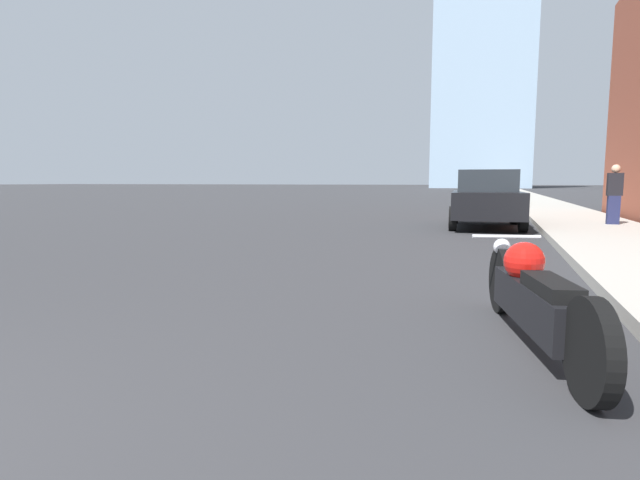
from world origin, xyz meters
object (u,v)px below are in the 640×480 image
object	(u,v)px
parked_car_white	(489,187)
parked_car_red	(491,186)
motorcycle	(533,296)
pedestrian	(614,194)
parked_car_black	(486,199)
parked_car_blue	(493,185)
parked_car_silver	(495,190)

from	to	relation	value
parked_car_white	parked_car_red	xyz separation A→B (m)	(0.10, 11.09, -0.07)
motorcycle	pedestrian	size ratio (longest dim) A/B	1.69
parked_car_black	parked_car_white	world-z (taller)	parked_car_white
motorcycle	parked_car_red	world-z (taller)	parked_car_red
pedestrian	motorcycle	bearing A→B (deg)	-103.93
motorcycle	parked_car_red	bearing A→B (deg)	78.03
motorcycle	parked_car_red	size ratio (longest dim) A/B	0.64
parked_car_blue	pedestrian	size ratio (longest dim) A/B	2.92
parked_car_white	parked_car_blue	distance (m)	22.59
parked_car_silver	parked_car_red	bearing A→B (deg)	91.81
parked_car_black	parked_car_red	size ratio (longest dim) A/B	0.98
parked_car_black	pedestrian	world-z (taller)	pedestrian
parked_car_white	parked_car_blue	xyz separation A→B (m)	(0.21, 22.59, -0.04)
parked_car_silver	parked_car_white	distance (m)	12.22
parked_car_red	parked_car_blue	world-z (taller)	parked_car_blue
motorcycle	pedestrian	world-z (taller)	pedestrian
parked_car_white	parked_car_blue	size ratio (longest dim) A/B	0.93
parked_car_silver	pedestrian	xyz separation A→B (m)	(2.92, -12.31, 0.13)
motorcycle	parked_car_black	size ratio (longest dim) A/B	0.65
motorcycle	parked_car_blue	size ratio (longest dim) A/B	0.58
motorcycle	parked_car_blue	distance (m)	57.95
parked_car_red	pedestrian	size ratio (longest dim) A/B	2.65
parked_car_red	parked_car_silver	bearing A→B (deg)	-85.47
parked_car_black	parked_car_blue	size ratio (longest dim) A/B	0.89
parked_car_red	pedestrian	xyz separation A→B (m)	(3.19, -35.62, 0.13)
motorcycle	parked_car_silver	size ratio (longest dim) A/B	0.67
parked_car_white	pedestrian	world-z (taller)	parked_car_white
parked_car_red	motorcycle	bearing A→B (deg)	-85.52
parked_car_white	parked_car_red	world-z (taller)	parked_car_white
motorcycle	parked_car_black	bearing A→B (deg)	80.15
parked_car_silver	parked_car_white	size ratio (longest dim) A/B	0.93
parked_car_blue	parked_car_black	bearing A→B (deg)	-95.75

